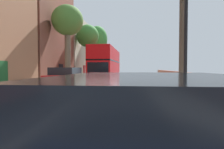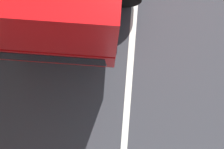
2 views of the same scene
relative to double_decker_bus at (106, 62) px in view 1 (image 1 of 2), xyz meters
name	(u,v)px [view 1 (image 1 of 2)]	position (x,y,z in m)	size (l,w,h in m)	color
ground_plane	(99,95)	(1.70, -12.92, -2.35)	(84.00, 84.00, 0.00)	#333338
road_centre_line	(99,95)	(1.70, -12.92, -2.35)	(0.16, 54.00, 0.01)	silver
sidewalk_left	(24,92)	(-3.20, -12.92, -2.29)	(2.60, 60.00, 0.12)	#9E998E
sidewalk_right	(182,95)	(6.60, -12.92, -2.29)	(2.60, 60.00, 0.12)	#9E998E
boundary_wall_right	(211,86)	(8.15, -12.92, -1.72)	(0.36, 54.00, 1.28)	brown
double_decker_bus	(106,62)	(0.00, 0.00, 0.00)	(3.63, 10.90, 4.06)	red
parked_car_blue_right_1	(150,140)	(4.20, -22.26, -1.46)	(2.54, 4.02, 1.56)	#1E389E
parked_car_red_left_2	(67,78)	(-0.80, -11.70, -1.41)	(2.52, 4.30, 1.66)	#AD1919
street_tree_left_0	(97,40)	(-3.32, 9.75, 4.49)	(3.74, 3.74, 9.18)	brown
street_tree_left_2	(67,22)	(-3.10, -5.49, 3.96)	(3.21, 3.21, 7.95)	brown
street_tree_left_4	(88,37)	(-3.17, 2.58, 3.73)	(3.21, 3.21, 7.79)	brown
lamppost_right	(186,14)	(6.00, -16.12, 1.45)	(0.32, 0.32, 6.31)	black
litter_bin_right	(214,92)	(7.00, -16.43, -1.65)	(0.55, 0.55, 1.16)	black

